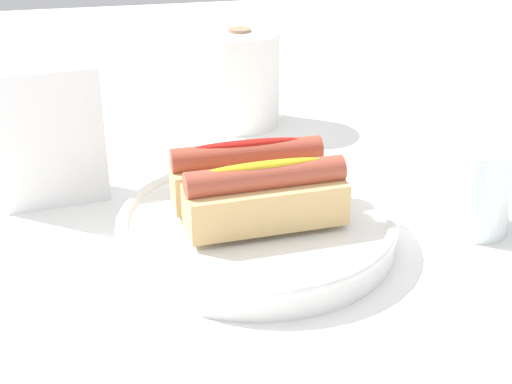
% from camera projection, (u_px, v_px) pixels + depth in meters
% --- Properties ---
extents(ground_plane, '(2.40, 2.40, 0.00)m').
position_uv_depth(ground_plane, '(272.00, 240.00, 0.71)').
color(ground_plane, white).
extents(serving_bowl, '(0.27, 0.27, 0.03)m').
position_uv_depth(serving_bowl, '(256.00, 224.00, 0.70)').
color(serving_bowl, white).
rests_on(serving_bowl, ground_plane).
extents(hotdog_front, '(0.15, 0.06, 0.06)m').
position_uv_depth(hotdog_front, '(265.00, 197.00, 0.66)').
color(hotdog_front, '#DBB270').
rests_on(hotdog_front, serving_bowl).
extents(hotdog_back, '(0.15, 0.05, 0.06)m').
position_uv_depth(hotdog_back, '(247.00, 173.00, 0.71)').
color(hotdog_back, '#DBB270').
rests_on(hotdog_back, serving_bowl).
extents(water_glass, '(0.07, 0.07, 0.09)m').
position_uv_depth(water_glass, '(478.00, 191.00, 0.71)').
color(water_glass, white).
rests_on(water_glass, ground_plane).
extents(paper_towel_roll, '(0.11, 0.11, 0.13)m').
position_uv_depth(paper_towel_roll, '(240.00, 78.00, 0.98)').
color(paper_towel_roll, white).
rests_on(paper_towel_roll, ground_plane).
extents(napkin_box, '(0.11, 0.06, 0.15)m').
position_uv_depth(napkin_box, '(50.00, 136.00, 0.76)').
color(napkin_box, white).
rests_on(napkin_box, ground_plane).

